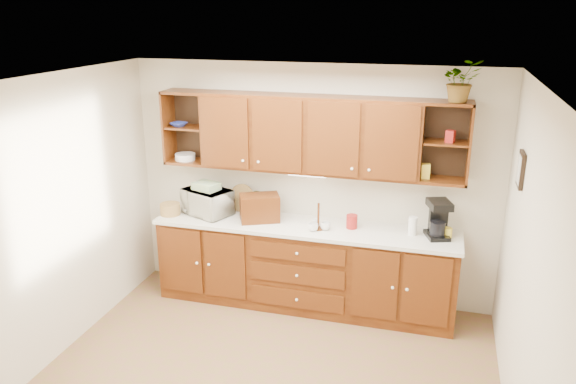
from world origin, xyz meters
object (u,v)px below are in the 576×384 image
Objects in this scene: bread_box at (260,208)px; potted_plant at (461,81)px; microwave at (207,202)px; coffee_maker at (438,219)px.

potted_plant is (1.95, 0.09, 1.40)m from bread_box.
coffee_maker is at bearing 22.79° from microwave.
potted_plant is at bearing 4.48° from coffee_maker.
bread_box is (0.62, -0.03, 0.00)m from microwave.
bread_box is 1.07× the size of coffee_maker.
potted_plant is (0.09, 0.04, 1.36)m from coffee_maker.
coffee_maker is 1.37m from potted_plant.
bread_box is 1.86m from coffee_maker.
coffee_maker is at bearing -23.14° from bread_box.
bread_box is at bearing 162.49° from coffee_maker.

